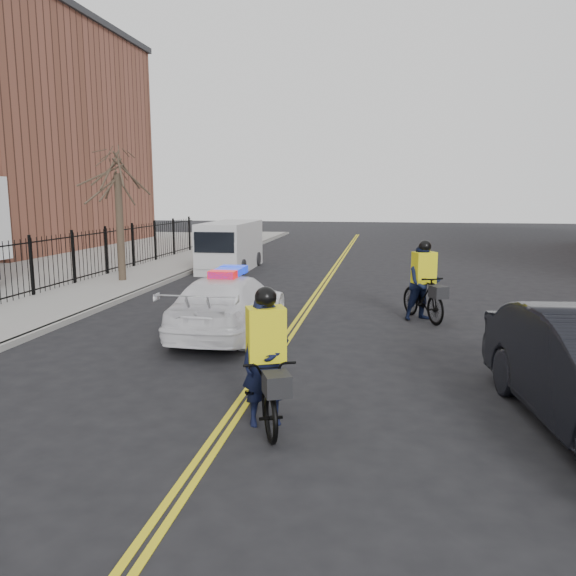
# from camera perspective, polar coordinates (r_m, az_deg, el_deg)

# --- Properties ---
(ground) EXTENTS (120.00, 120.00, 0.00)m
(ground) POSITION_cam_1_polar(r_m,az_deg,el_deg) (10.62, -2.92, -9.11)
(ground) COLOR black
(ground) RESTS_ON ground
(center_line_left) EXTENTS (0.10, 60.00, 0.01)m
(center_line_left) POSITION_cam_1_polar(r_m,az_deg,el_deg) (18.28, 2.33, -1.15)
(center_line_left) COLOR yellow
(center_line_left) RESTS_ON ground
(center_line_right) EXTENTS (0.10, 60.00, 0.01)m
(center_line_right) POSITION_cam_1_polar(r_m,az_deg,el_deg) (18.26, 2.83, -1.16)
(center_line_right) COLOR yellow
(center_line_right) RESTS_ON ground
(sidewalk) EXTENTS (3.00, 60.00, 0.15)m
(sidewalk) POSITION_cam_1_polar(r_m,az_deg,el_deg) (20.56, -18.63, -0.25)
(sidewalk) COLOR gray
(sidewalk) RESTS_ON ground
(curb) EXTENTS (0.20, 60.00, 0.15)m
(curb) POSITION_cam_1_polar(r_m,az_deg,el_deg) (19.90, -14.83, -0.38)
(curb) COLOR gray
(curb) RESTS_ON ground
(iron_fence) EXTENTS (0.12, 28.00, 2.00)m
(iron_fence) POSITION_cam_1_polar(r_m,az_deg,el_deg) (21.19, -22.34, 2.34)
(iron_fence) COLOR black
(iron_fence) RESTS_ON ground
(street_tree) EXTENTS (3.20, 3.20, 4.80)m
(street_tree) POSITION_cam_1_polar(r_m,az_deg,el_deg) (22.11, -16.87, 9.50)
(street_tree) COLOR #3B3023
(street_tree) RESTS_ON sidewalk
(police_cruiser) EXTENTS (2.08, 5.03, 1.62)m
(police_cruiser) POSITION_cam_1_polar(r_m,az_deg,el_deg) (13.75, -6.01, -1.66)
(police_cruiser) COLOR white
(police_cruiser) RESTS_ON ground
(cargo_van) EXTENTS (2.04, 5.15, 2.15)m
(cargo_van) POSITION_cam_1_polar(r_m,az_deg,el_deg) (25.43, -5.93, 4.20)
(cargo_van) COLOR silver
(cargo_van) RESTS_ON ground
(cyclist_near) EXTENTS (1.51, 2.24, 2.08)m
(cyclist_near) POSITION_cam_1_polar(r_m,az_deg,el_deg) (8.38, -2.21, -9.04)
(cyclist_near) COLOR black
(cyclist_near) RESTS_ON ground
(cyclist_far) EXTENTS (1.49, 2.21, 2.18)m
(cyclist_far) POSITION_cam_1_polar(r_m,az_deg,el_deg) (15.55, 13.59, -0.10)
(cyclist_far) COLOR black
(cyclist_far) RESTS_ON ground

